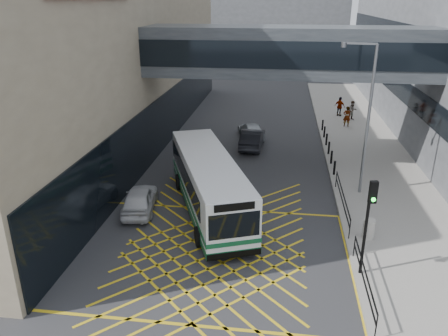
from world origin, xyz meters
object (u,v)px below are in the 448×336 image
at_px(bus, 208,182).
at_px(traffic_light, 369,215).
at_px(street_lamp, 366,111).
at_px(pedestrian_c, 340,107).
at_px(car_dark, 252,138).
at_px(pedestrian_a, 347,116).
at_px(pedestrian_b, 352,110).
at_px(car_white, 140,199).
at_px(car_silver, 251,130).
at_px(litter_bin, 369,229).

height_order(bus, traffic_light, traffic_light).
height_order(street_lamp, pedestrian_c, street_lamp).
distance_m(car_dark, pedestrian_a, 9.99).
xyz_separation_m(street_lamp, pedestrian_b, (1.93, 16.37, -3.89)).
relative_size(car_white, street_lamp, 0.51).
bearing_deg(street_lamp, traffic_light, -87.45).
distance_m(car_silver, pedestrian_c, 10.78).
bearing_deg(car_silver, car_dark, 80.30).
height_order(bus, car_white, bus).
bearing_deg(street_lamp, pedestrian_a, 94.70).
bearing_deg(traffic_light, litter_bin, 64.00).
height_order(traffic_light, pedestrian_c, traffic_light).
relative_size(pedestrian_b, pedestrian_c, 0.96).
height_order(street_lamp, pedestrian_a, street_lamp).
distance_m(car_dark, car_silver, 2.55).
bearing_deg(pedestrian_c, car_dark, 87.56).
bearing_deg(bus, pedestrian_a, 40.32).
relative_size(car_silver, litter_bin, 4.27).
bearing_deg(car_white, car_dark, -123.19).
bearing_deg(car_dark, litter_bin, 118.96).
xyz_separation_m(litter_bin, pedestrian_a, (1.35, 19.32, 0.41)).
distance_m(car_white, car_dark, 12.48).
bearing_deg(pedestrian_c, traffic_light, 120.40).
distance_m(bus, pedestrian_a, 19.42).
xyz_separation_m(car_silver, pedestrian_c, (7.80, 7.43, 0.43)).
relative_size(bus, car_dark, 2.34).
distance_m(car_silver, litter_bin, 16.89).
height_order(car_silver, traffic_light, traffic_light).
relative_size(car_white, traffic_light, 1.02).
relative_size(litter_bin, pedestrian_c, 0.53).
relative_size(car_dark, pedestrian_b, 2.65).
height_order(traffic_light, pedestrian_a, traffic_light).
xyz_separation_m(car_silver, litter_bin, (6.65, -15.52, 0.00)).
relative_size(car_white, pedestrian_c, 2.37).
distance_m(street_lamp, pedestrian_b, 16.94).
relative_size(car_silver, traffic_light, 0.98).
bearing_deg(car_dark, car_silver, -80.76).
xyz_separation_m(car_dark, litter_bin, (6.37, -12.99, -0.08)).
bearing_deg(litter_bin, pedestrian_b, 84.34).
xyz_separation_m(bus, pedestrian_c, (9.08, 20.68, -0.53)).
bearing_deg(pedestrian_c, street_lamp, 121.61).
xyz_separation_m(car_dark, traffic_light, (5.61, -16.00, 2.15)).
bearing_deg(bus, traffic_light, -57.52).
xyz_separation_m(car_white, litter_bin, (11.54, -1.63, -0.04)).
height_order(bus, pedestrian_a, bus).
bearing_deg(pedestrian_b, car_silver, -167.15).
height_order(pedestrian_a, pedestrian_b, pedestrian_a).
height_order(pedestrian_b, pedestrian_c, pedestrian_c).
height_order(traffic_light, litter_bin, traffic_light).
distance_m(car_white, pedestrian_b, 24.27).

